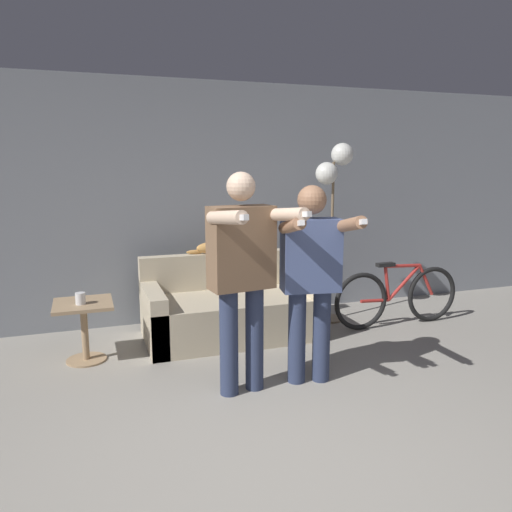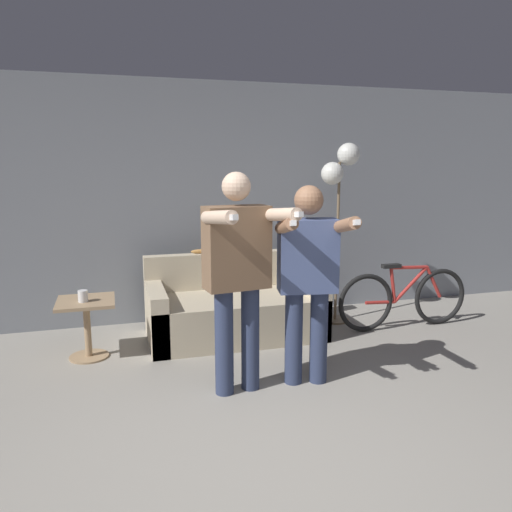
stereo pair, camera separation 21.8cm
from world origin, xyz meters
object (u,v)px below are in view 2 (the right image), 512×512
at_px(cat, 220,246).
at_px(floor_lamp, 340,178).
at_px(person_right, 308,271).
at_px(bicycle, 404,298).
at_px(couch, 234,310).
at_px(cup, 83,296).
at_px(side_table, 87,316).
at_px(person_left, 238,267).

distance_m(cat, floor_lamp, 1.47).
height_order(person_right, bicycle, person_right).
xyz_separation_m(couch, floor_lamp, (1.20, 0.15, 1.31)).
xyz_separation_m(couch, cup, (-1.42, -0.27, 0.32)).
height_order(couch, floor_lamp, floor_lamp).
distance_m(floor_lamp, side_table, 2.89).
relative_size(cat, floor_lamp, 0.25).
bearing_deg(cup, bicycle, -0.16).
bearing_deg(cup, floor_lamp, 8.95).
xyz_separation_m(person_left, side_table, (-1.13, 1.05, -0.59)).
xyz_separation_m(person_right, floor_lamp, (0.92, 1.41, 0.66)).
distance_m(couch, floor_lamp, 1.78).
bearing_deg(floor_lamp, person_left, -136.38).
distance_m(person_right, side_table, 2.05).
relative_size(cup, bicycle, 0.07).
relative_size(person_left, bicycle, 1.11).
relative_size(couch, cat, 3.53).
xyz_separation_m(person_left, person_right, (0.56, -0.00, -0.06)).
distance_m(cat, bicycle, 2.02).
relative_size(person_right, cat, 3.22).
bearing_deg(side_table, couch, 8.71).
height_order(couch, bicycle, couch).
bearing_deg(couch, bicycle, -8.79).
distance_m(cat, side_table, 1.53).
bearing_deg(side_table, cat, 22.66).
bearing_deg(couch, person_right, -77.46).
height_order(cat, side_table, cat).
bearing_deg(bicycle, cat, 161.49).
xyz_separation_m(person_left, bicycle, (2.06, 0.99, -0.65)).
bearing_deg(cup, cat, 24.23).
distance_m(person_right, bicycle, 1.89).
height_order(couch, person_right, person_right).
bearing_deg(cup, side_table, 71.73).
xyz_separation_m(person_left, cup, (-1.15, 0.99, -0.39)).
distance_m(side_table, bicycle, 3.19).
height_order(side_table, bicycle, bicycle).
bearing_deg(person_right, bicycle, 43.59).
xyz_separation_m(cup, bicycle, (3.20, -0.01, -0.26)).
relative_size(side_table, bicycle, 0.35).
height_order(person_left, person_right, person_left).
xyz_separation_m(cat, cup, (-1.36, -0.61, -0.28)).
bearing_deg(side_table, person_right, -31.86).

